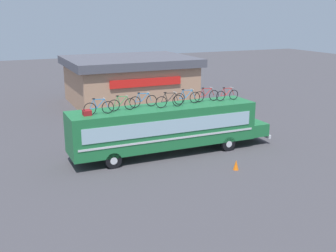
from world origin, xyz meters
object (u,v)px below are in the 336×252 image
(rooftop_bicycle_5, at_px, (187,98))
(luggage_bag_1, at_px, (87,113))
(bus, at_px, (167,126))
(rooftop_bicycle_2, at_px, (122,104))
(rooftop_bicycle_6, at_px, (207,95))
(rooftop_bicycle_3, at_px, (143,101))
(traffic_cone, at_px, (236,165))
(rooftop_bicycle_7, at_px, (227,95))
(rooftop_bicycle_1, at_px, (99,108))
(rooftop_bicycle_4, at_px, (170,101))

(rooftop_bicycle_5, bearing_deg, luggage_bag_1, -176.46)
(bus, bearing_deg, rooftop_bicycle_2, 179.00)
(rooftop_bicycle_2, bearing_deg, rooftop_bicycle_6, 2.50)
(rooftop_bicycle_3, height_order, rooftop_bicycle_5, rooftop_bicycle_5)
(rooftop_bicycle_2, xyz_separation_m, traffic_cone, (5.25, -4.24, -3.13))
(rooftop_bicycle_7, bearing_deg, rooftop_bicycle_2, 179.93)
(rooftop_bicycle_3, bearing_deg, rooftop_bicycle_5, -5.23)
(rooftop_bicycle_1, distance_m, rooftop_bicycle_3, 3.04)
(luggage_bag_1, distance_m, rooftop_bicycle_7, 9.32)
(bus, height_order, rooftop_bicycle_6, rooftop_bicycle_6)
(luggage_bag_1, relative_size, rooftop_bicycle_6, 0.28)
(rooftop_bicycle_2, relative_size, traffic_cone, 2.93)
(luggage_bag_1, distance_m, rooftop_bicycle_5, 6.46)
(rooftop_bicycle_3, distance_m, rooftop_bicycle_7, 5.72)
(luggage_bag_1, relative_size, rooftop_bicycle_5, 0.27)
(rooftop_bicycle_1, bearing_deg, rooftop_bicycle_5, 4.88)
(traffic_cone, bearing_deg, rooftop_bicycle_4, 121.12)
(rooftop_bicycle_3, height_order, rooftop_bicycle_6, rooftop_bicycle_6)
(rooftop_bicycle_1, relative_size, rooftop_bicycle_4, 0.96)
(luggage_bag_1, bearing_deg, rooftop_bicycle_2, 7.90)
(rooftop_bicycle_5, distance_m, rooftop_bicycle_7, 2.87)
(bus, height_order, rooftop_bicycle_1, rooftop_bicycle_1)
(luggage_bag_1, relative_size, rooftop_bicycle_4, 0.27)
(rooftop_bicycle_5, bearing_deg, rooftop_bicycle_7, -2.21)
(rooftop_bicycle_6, distance_m, rooftop_bicycle_7, 1.41)
(bus, relative_size, traffic_cone, 23.03)
(bus, bearing_deg, traffic_cone, -60.38)
(rooftop_bicycle_4, height_order, rooftop_bicycle_5, same)
(bus, relative_size, rooftop_bicycle_4, 7.25)
(rooftop_bicycle_7, bearing_deg, traffic_cone, -114.42)
(rooftop_bicycle_2, bearing_deg, bus, -1.00)
(luggage_bag_1, relative_size, rooftop_bicycle_7, 0.30)
(rooftop_bicycle_6, height_order, traffic_cone, rooftop_bicycle_6)
(luggage_bag_1, height_order, rooftop_bicycle_2, rooftop_bicycle_2)
(rooftop_bicycle_2, distance_m, rooftop_bicycle_6, 5.79)
(rooftop_bicycle_5, bearing_deg, bus, -173.95)
(rooftop_bicycle_2, bearing_deg, traffic_cone, -38.90)
(rooftop_bicycle_2, relative_size, rooftop_bicycle_7, 1.01)
(rooftop_bicycle_4, distance_m, rooftop_bicycle_6, 2.94)
(traffic_cone, bearing_deg, rooftop_bicycle_2, 141.10)
(bus, xyz_separation_m, rooftop_bicycle_4, (0.03, -0.29, 1.66))
(luggage_bag_1, height_order, rooftop_bicycle_3, rooftop_bicycle_3)
(rooftop_bicycle_1, xyz_separation_m, rooftop_bicycle_5, (5.78, 0.49, 0.00))
(rooftop_bicycle_2, relative_size, rooftop_bicycle_5, 0.93)
(rooftop_bicycle_3, height_order, traffic_cone, rooftop_bicycle_3)
(bus, bearing_deg, rooftop_bicycle_7, 0.55)
(bus, distance_m, luggage_bag_1, 5.22)
(bus, relative_size, rooftop_bicycle_5, 7.30)
(traffic_cone, bearing_deg, rooftop_bicycle_6, 83.24)
(luggage_bag_1, height_order, traffic_cone, luggage_bag_1)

